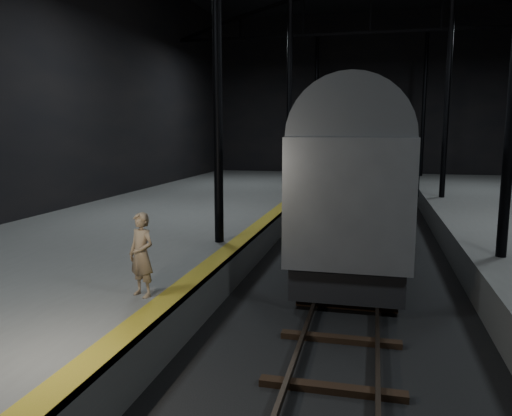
% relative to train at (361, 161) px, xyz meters
% --- Properties ---
extents(ground, '(44.00, 44.00, 0.00)m').
position_rel_train_xyz_m(ground, '(0.00, -3.36, -3.00)').
color(ground, black).
rests_on(ground, ground).
extents(platform_left, '(9.00, 43.80, 1.00)m').
position_rel_train_xyz_m(platform_left, '(-7.50, -3.36, -2.50)').
color(platform_left, '#575754').
rests_on(platform_left, ground).
extents(tactile_strip, '(0.50, 43.80, 0.01)m').
position_rel_train_xyz_m(tactile_strip, '(-3.25, -3.36, -1.99)').
color(tactile_strip, olive).
rests_on(tactile_strip, platform_left).
extents(track, '(2.40, 43.00, 0.24)m').
position_rel_train_xyz_m(track, '(0.00, -3.36, -2.93)').
color(track, '#3F3328').
rests_on(track, ground).
extents(train, '(3.01, 20.10, 5.37)m').
position_rel_train_xyz_m(train, '(0.00, 0.00, 0.00)').
color(train, '#989AA0').
rests_on(train, ground).
extents(woman, '(0.71, 0.60, 1.66)m').
position_rel_train_xyz_m(woman, '(-3.80, -12.34, -1.17)').
color(woman, '#8E7457').
rests_on(woman, platform_left).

